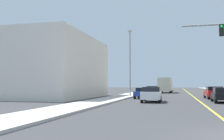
# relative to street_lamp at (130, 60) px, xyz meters

# --- Properties ---
(ground) EXTENTS (192.00, 192.00, 0.00)m
(ground) POSITION_rel_street_lamp_xyz_m (8.24, 16.74, -5.00)
(ground) COLOR #38383A
(sidewalk_left) EXTENTS (2.99, 168.00, 0.15)m
(sidewalk_left) POSITION_rel_street_lamp_xyz_m (-0.99, 16.74, -4.93)
(sidewalk_left) COLOR beige
(sidewalk_left) RESTS_ON ground
(lane_marking_center) EXTENTS (0.16, 144.00, 0.01)m
(lane_marking_center) POSITION_rel_street_lamp_xyz_m (8.24, 16.74, -5.00)
(lane_marking_center) COLOR yellow
(lane_marking_center) RESTS_ON ground
(building_left_near) EXTENTS (12.63, 16.20, 7.64)m
(building_left_near) POSITION_rel_street_lamp_xyz_m (-10.52, -3.81, -1.18)
(building_left_near) COLOR silver
(building_left_near) RESTS_ON ground
(street_lamp) EXTENTS (0.56, 0.28, 8.85)m
(street_lamp) POSITION_rel_street_lamp_xyz_m (0.00, 0.00, 0.00)
(street_lamp) COLOR gray
(street_lamp) RESTS_ON sidewalk_left
(car_blue) EXTENTS (1.84, 3.86, 1.29)m
(car_blue) POSITION_rel_street_lamp_xyz_m (2.17, -3.25, -4.31)
(car_blue) COLOR #1E389E
(car_blue) RESTS_ON ground
(car_red) EXTENTS (1.93, 4.55, 1.44)m
(car_red) POSITION_rel_street_lamp_xyz_m (10.25, -1.98, -4.25)
(car_red) COLOR red
(car_red) RESTS_ON ground
(car_gray) EXTENTS (1.96, 4.19, 1.42)m
(car_gray) POSITION_rel_street_lamp_xyz_m (2.05, 9.68, -4.25)
(car_gray) COLOR slate
(car_gray) RESTS_ON ground
(car_black) EXTENTS (1.90, 4.07, 1.38)m
(car_black) POSITION_rel_street_lamp_xyz_m (10.20, -8.59, -4.28)
(car_black) COLOR black
(car_black) RESTS_ON ground
(car_white) EXTENTS (1.91, 4.37, 1.44)m
(car_white) POSITION_rel_street_lamp_xyz_m (3.74, -9.28, -4.25)
(car_white) COLOR white
(car_white) RESTS_ON ground
(delivery_truck) EXTENTS (2.73, 8.65, 2.98)m
(delivery_truck) POSITION_rel_street_lamp_xyz_m (3.80, 19.16, -3.40)
(delivery_truck) COLOR silver
(delivery_truck) RESTS_ON ground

